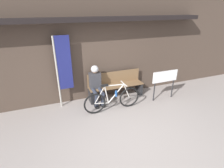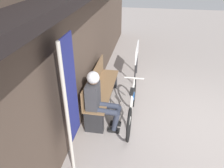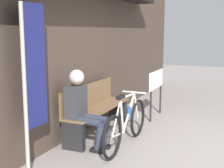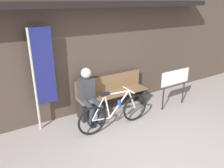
% 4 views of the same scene
% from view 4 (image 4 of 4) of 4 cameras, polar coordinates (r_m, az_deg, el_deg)
% --- Properties ---
extents(ground_plane, '(24.00, 24.00, 0.00)m').
position_cam_4_polar(ground_plane, '(3.99, 9.91, -19.67)').
color(ground_plane, gray).
extents(storefront_wall, '(12.00, 0.56, 3.20)m').
position_cam_4_polar(storefront_wall, '(5.04, -6.48, 10.51)').
color(storefront_wall, '#4C3D33').
rests_on(storefront_wall, ground_plane).
extents(park_bench_near, '(1.82, 0.42, 0.86)m').
position_cam_4_polar(park_bench_near, '(5.37, 0.11, -2.63)').
color(park_bench_near, brown).
rests_on(park_bench_near, ground_plane).
extents(bicycle, '(1.71, 0.40, 0.86)m').
position_cam_4_polar(bicycle, '(4.67, 0.76, -7.43)').
color(bicycle, black).
rests_on(bicycle, ground_plane).
extents(person_seated, '(0.34, 0.64, 1.21)m').
position_cam_4_polar(person_seated, '(4.86, -6.17, -1.84)').
color(person_seated, '#2D3342').
rests_on(person_seated, ground_plane).
extents(banner_pole, '(0.45, 0.05, 2.12)m').
position_cam_4_polar(banner_pole, '(4.53, -17.97, 3.05)').
color(banner_pole, '#B7B2A8').
rests_on(banner_pole, ground_plane).
extents(signboard, '(0.89, 0.04, 0.98)m').
position_cam_4_polar(signboard, '(5.63, 16.15, 1.04)').
color(signboard, '#232326').
rests_on(signboard, ground_plane).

